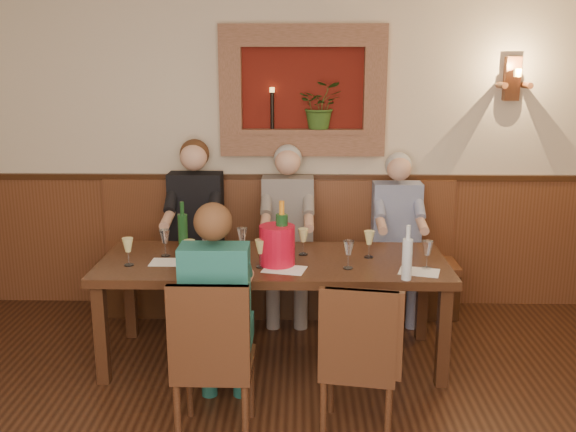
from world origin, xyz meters
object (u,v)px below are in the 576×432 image
(person_bench_mid, at_px, (288,247))
(wine_bottle_green_b, at_px, (183,233))
(chair_near_right, at_px, (358,390))
(dining_table, at_px, (274,270))
(chair_near_left, at_px, (215,391))
(spittoon_bucket, at_px, (277,245))
(bench, at_px, (278,273))
(person_bench_left, at_px, (196,244))
(person_bench_right, at_px, (397,251))
(person_chair_front, at_px, (218,332))
(water_bottle, at_px, (407,258))
(wine_bottle_green_a, at_px, (282,238))

(person_bench_mid, bearing_deg, wine_bottle_green_b, -135.57)
(chair_near_right, distance_m, person_bench_mid, 1.86)
(person_bench_mid, xyz_separation_m, wine_bottle_green_b, (-0.73, -0.71, 0.31))
(dining_table, relative_size, person_bench_mid, 1.68)
(chair_near_left, xyz_separation_m, wine_bottle_green_b, (-0.36, 1.10, 0.62))
(person_bench_mid, relative_size, spittoon_bucket, 5.24)
(bench, xyz_separation_m, person_bench_mid, (0.08, -0.11, 0.26))
(person_bench_left, relative_size, person_bench_right, 1.07)
(person_chair_front, height_order, water_bottle, person_chair_front)
(bench, relative_size, wine_bottle_green_a, 6.82)
(chair_near_right, bearing_deg, bench, 114.92)
(dining_table, height_order, bench, bench)
(person_chair_front, relative_size, water_bottle, 3.81)
(dining_table, distance_m, person_bench_right, 1.30)
(chair_near_left, xyz_separation_m, person_bench_mid, (0.37, 1.82, 0.31))
(chair_near_right, xyz_separation_m, water_bottle, (0.34, 0.54, 0.62))
(person_bench_left, distance_m, spittoon_bucket, 1.22)
(person_bench_right, relative_size, wine_bottle_green_b, 3.59)
(chair_near_left, bearing_deg, bench, 81.81)
(water_bottle, bearing_deg, wine_bottle_green_a, 159.86)
(dining_table, relative_size, water_bottle, 6.78)
(dining_table, xyz_separation_m, spittoon_bucket, (0.03, -0.11, 0.21))
(wine_bottle_green_a, distance_m, water_bottle, 0.85)
(chair_near_left, relative_size, person_bench_left, 0.66)
(dining_table, height_order, person_bench_mid, person_bench_mid)
(person_bench_right, height_order, person_chair_front, person_bench_right)
(person_bench_mid, relative_size, wine_bottle_green_b, 3.75)
(person_bench_left, height_order, person_bench_right, person_bench_left)
(dining_table, xyz_separation_m, chair_near_right, (0.52, -0.94, -0.40))
(dining_table, bearing_deg, bench, 90.00)
(person_bench_left, distance_m, wine_bottle_green_b, 0.77)
(person_bench_mid, bearing_deg, dining_table, -95.57)
(wine_bottle_green_a, bearing_deg, dining_table, 120.51)
(chair_near_right, bearing_deg, spittoon_bucket, 130.18)
(bench, xyz_separation_m, chair_near_right, (0.52, -1.88, -0.05))
(bench, bearing_deg, person_bench_right, -6.03)
(person_bench_left, distance_m, person_chair_front, 1.66)
(dining_table, bearing_deg, chair_near_right, -61.11)
(person_chair_front, bearing_deg, water_bottle, 18.48)
(bench, xyz_separation_m, person_chair_front, (-0.29, -1.72, 0.23))
(person_bench_right, height_order, water_bottle, person_bench_right)
(person_bench_mid, height_order, spittoon_bucket, person_bench_mid)
(person_bench_left, relative_size, person_chair_front, 1.09)
(bench, bearing_deg, water_bottle, -57.39)
(person_chair_front, bearing_deg, chair_near_right, -11.04)
(dining_table, distance_m, bench, 1.01)
(dining_table, distance_m, person_bench_left, 1.08)
(person_bench_right, xyz_separation_m, spittoon_bucket, (-0.95, -0.95, 0.32))
(person_bench_left, bearing_deg, person_bench_mid, 0.10)
(chair_near_left, relative_size, person_bench_mid, 0.68)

